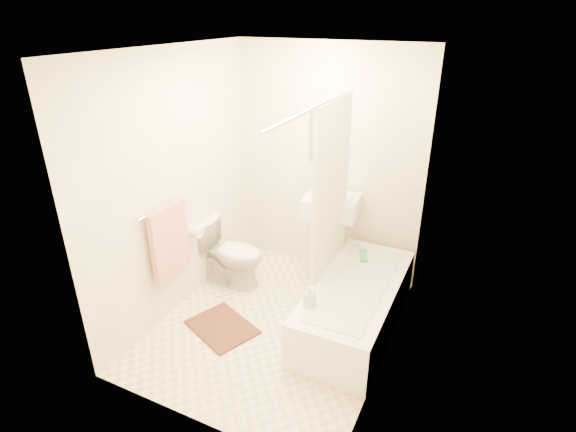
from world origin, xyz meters
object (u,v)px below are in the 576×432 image
at_px(bath_mat, 222,327).
at_px(bathtub, 355,305).
at_px(soap_bottle, 310,296).
at_px(toilet, 230,253).
at_px(sink, 331,235).

bearing_deg(bath_mat, bathtub, 27.80).
relative_size(bathtub, soap_bottle, 8.62).
relative_size(toilet, sink, 0.69).
bearing_deg(toilet, soap_bottle, -119.80).
bearing_deg(bath_mat, sink, 64.62).
xyz_separation_m(toilet, bathtub, (1.40, -0.12, -0.13)).
distance_m(toilet, bath_mat, 0.84).
xyz_separation_m(sink, bath_mat, (-0.58, -1.22, -0.51)).
height_order(bathtub, bath_mat, bathtub).
relative_size(sink, bathtub, 0.66).
height_order(toilet, soap_bottle, toilet).
xyz_separation_m(bath_mat, soap_bottle, (0.82, 0.09, 0.53)).
bearing_deg(sink, bathtub, -59.37).
distance_m(sink, bathtub, 0.87).
height_order(bathtub, soap_bottle, soap_bottle).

